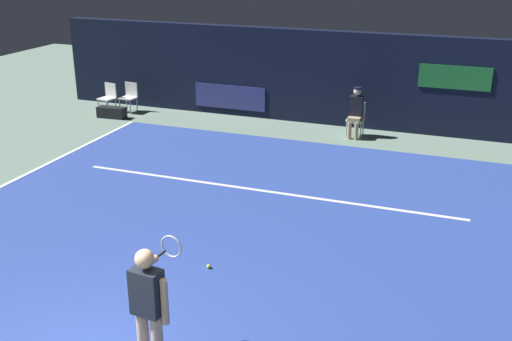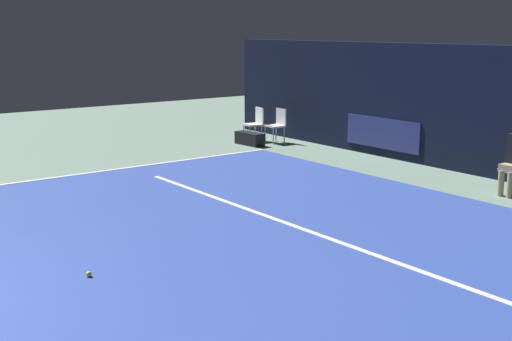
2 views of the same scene
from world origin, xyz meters
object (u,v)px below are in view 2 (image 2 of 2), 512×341
at_px(courtside_chair_near, 277,123).
at_px(courtside_chair_far, 255,122).
at_px(equipment_bag, 250,139).
at_px(tennis_ball, 89,274).

xyz_separation_m(courtside_chair_near, courtside_chair_far, (-0.54, -0.30, 0.00)).
bearing_deg(equipment_bag, courtside_chair_far, 126.48).
bearing_deg(courtside_chair_far, courtside_chair_near, 29.17).
relative_size(courtside_chair_far, tennis_ball, 12.94).
bearing_deg(tennis_ball, courtside_chair_far, 131.84).
xyz_separation_m(tennis_ball, equipment_bag, (-6.36, 7.07, 0.11)).
bearing_deg(courtside_chair_far, equipment_bag, -50.08).
xyz_separation_m(courtside_chair_far, equipment_bag, (0.39, -0.47, -0.34)).
xyz_separation_m(courtside_chair_near, tennis_ball, (6.21, -7.84, -0.46)).
relative_size(courtside_chair_far, equipment_bag, 1.05).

